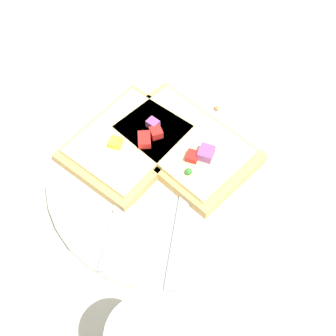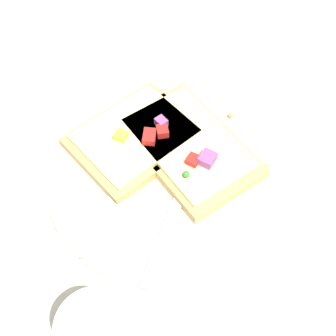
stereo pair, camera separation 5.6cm
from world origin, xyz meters
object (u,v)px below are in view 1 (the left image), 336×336
at_px(plate, 168,175).
at_px(knife, 122,207).
at_px(pizza_slice_corner, 129,143).
at_px(pizza_slice_main, 183,144).
at_px(fork, 185,194).

xyz_separation_m(plate, knife, (-0.01, 0.07, 0.01)).
distance_m(knife, pizza_slice_corner, 0.09).
xyz_separation_m(knife, pizza_slice_main, (0.04, -0.11, 0.01)).
bearing_deg(plate, pizza_slice_corner, 21.18).
bearing_deg(knife, pizza_slice_main, -30.28).
relative_size(fork, pizza_slice_corner, 0.96).
bearing_deg(pizza_slice_corner, pizza_slice_main, 127.31).
distance_m(fork, knife, 0.07).
xyz_separation_m(fork, pizza_slice_main, (0.06, -0.03, 0.01)).
height_order(knife, pizza_slice_corner, pizza_slice_corner).
distance_m(plate, knife, 0.07).
xyz_separation_m(pizza_slice_main, pizza_slice_corner, (0.04, 0.06, -0.00)).
bearing_deg(plate, pizza_slice_main, -58.78).
height_order(fork, pizza_slice_main, pizza_slice_main).
relative_size(pizza_slice_main, pizza_slice_corner, 1.09).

